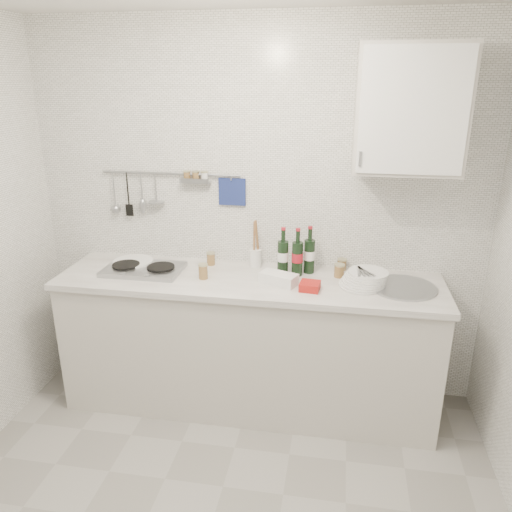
{
  "coord_description": "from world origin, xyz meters",
  "views": [
    {
      "loc": [
        0.54,
        -1.78,
        2.12
      ],
      "look_at": [
        0.08,
        0.9,
        1.15
      ],
      "focal_mm": 35.0,
      "sensor_mm": 36.0,
      "label": 1
    }
  ],
  "objects_px": {
    "wall_cabinet": "(410,110)",
    "plate_stack_sink": "(365,279)",
    "plate_stack_hob": "(132,264)",
    "wine_bottles": "(297,251)",
    "utensil_crock": "(255,256)"
  },
  "relations": [
    {
      "from": "plate_stack_hob",
      "to": "wine_bottles",
      "type": "relative_size",
      "value": 0.92
    },
    {
      "from": "wall_cabinet",
      "to": "utensil_crock",
      "type": "bearing_deg",
      "value": 174.03
    },
    {
      "from": "wall_cabinet",
      "to": "plate_stack_hob",
      "type": "height_order",
      "value": "wall_cabinet"
    },
    {
      "from": "utensil_crock",
      "to": "wine_bottles",
      "type": "bearing_deg",
      "value": -16.49
    },
    {
      "from": "wall_cabinet",
      "to": "wine_bottles",
      "type": "xyz_separation_m",
      "value": [
        -0.61,
        0.01,
        -0.87
      ]
    },
    {
      "from": "wall_cabinet",
      "to": "utensil_crock",
      "type": "height_order",
      "value": "wall_cabinet"
    },
    {
      "from": "wall_cabinet",
      "to": "plate_stack_sink",
      "type": "relative_size",
      "value": 2.35
    },
    {
      "from": "plate_stack_sink",
      "to": "wine_bottles",
      "type": "bearing_deg",
      "value": 163.91
    },
    {
      "from": "plate_stack_sink",
      "to": "wine_bottles",
      "type": "xyz_separation_m",
      "value": [
        -0.43,
        0.12,
        0.11
      ]
    },
    {
      "from": "plate_stack_sink",
      "to": "utensil_crock",
      "type": "height_order",
      "value": "utensil_crock"
    },
    {
      "from": "wine_bottles",
      "to": "plate_stack_sink",
      "type": "bearing_deg",
      "value": -16.09
    },
    {
      "from": "wall_cabinet",
      "to": "utensil_crock",
      "type": "xyz_separation_m",
      "value": [
        -0.89,
        0.09,
        -0.95
      ]
    },
    {
      "from": "wall_cabinet",
      "to": "plate_stack_hob",
      "type": "xyz_separation_m",
      "value": [
        -1.71,
        -0.05,
        -1.01
      ]
    },
    {
      "from": "wall_cabinet",
      "to": "wine_bottles",
      "type": "distance_m",
      "value": 1.07
    },
    {
      "from": "plate_stack_hob",
      "to": "plate_stack_sink",
      "type": "height_order",
      "value": "plate_stack_sink"
    }
  ]
}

